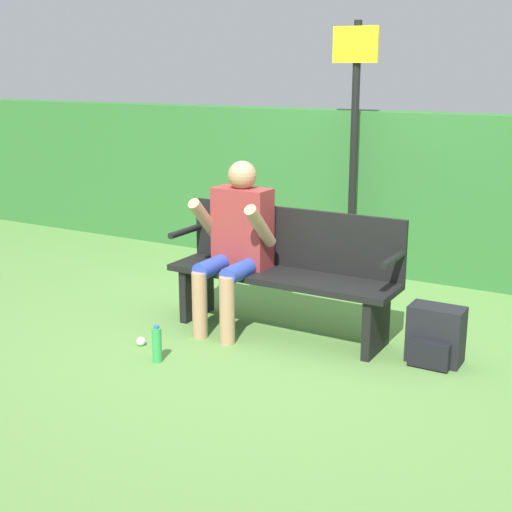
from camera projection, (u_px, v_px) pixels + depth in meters
name	position (u px, v px, depth m)	size (l,w,h in m)	color
ground_plane	(280.00, 333.00, 5.28)	(40.00, 40.00, 0.00)	#5B8942
hedge_back	(379.00, 192.00, 6.75)	(12.00, 0.37, 1.52)	#337033
park_bench	(285.00, 270.00, 5.22)	(1.73, 0.44, 0.91)	black
person_seated	(236.00, 237.00, 5.23)	(0.56, 0.58, 1.25)	#993333
backpack	(435.00, 336.00, 4.71)	(0.36, 0.27, 0.38)	black
water_bottle	(157.00, 345.00, 4.73)	(0.06, 0.06, 0.26)	green
signpost	(354.00, 131.00, 6.36)	(0.42, 0.09, 2.30)	black
litter_crumple	(141.00, 341.00, 5.03)	(0.06, 0.06, 0.06)	silver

